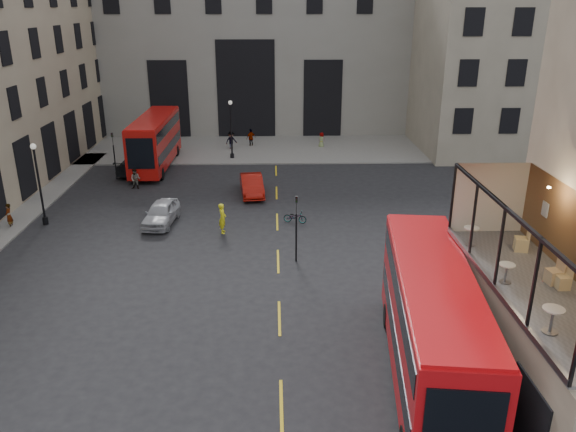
{
  "coord_description": "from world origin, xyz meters",
  "views": [
    {
      "loc": [
        -2.19,
        -16.18,
        13.39
      ],
      "look_at": [
        -1.47,
        11.18,
        3.0
      ],
      "focal_mm": 35.0,
      "sensor_mm": 36.0,
      "label": 1
    }
  ],
  "objects_px": {
    "bus_near": "(431,321)",
    "pedestrian_d": "(321,140)",
    "pedestrian_e": "(9,216)",
    "cafe_table_far": "(471,233)",
    "street_lamp_a": "(40,189)",
    "pedestrian_c": "(251,138)",
    "cafe_chair_b": "(563,281)",
    "traffic_light_far": "(114,150)",
    "cafe_chair_d": "(522,243)",
    "pedestrian_b": "(231,141)",
    "bicycle": "(295,217)",
    "pedestrian_a": "(136,179)",
    "car_a": "(161,213)",
    "car_b": "(252,185)",
    "cafe_table_mid": "(506,270)",
    "traffic_light_near": "(296,220)",
    "bus_far": "(155,139)",
    "cafe_chair_c": "(554,276)",
    "street_lamp_b": "(231,133)",
    "car_c": "(140,164)",
    "cafe_table_near": "(552,317)",
    "cyclist": "(222,218)"
  },
  "relations": [
    {
      "from": "street_lamp_a",
      "to": "cafe_table_mid",
      "type": "xyz_separation_m",
      "value": [
        22.56,
        -17.51,
        2.65
      ]
    },
    {
      "from": "cafe_chair_b",
      "to": "cafe_chair_c",
      "type": "bearing_deg",
      "value": 109.6
    },
    {
      "from": "pedestrian_c",
      "to": "cafe_chair_b",
      "type": "relative_size",
      "value": 2.11
    },
    {
      "from": "traffic_light_near",
      "to": "pedestrian_e",
      "type": "relative_size",
      "value": 2.37
    },
    {
      "from": "bus_near",
      "to": "bicycle",
      "type": "xyz_separation_m",
      "value": [
        -4.33,
        16.41,
        -2.17
      ]
    },
    {
      "from": "pedestrian_c",
      "to": "pedestrian_e",
      "type": "distance_m",
      "value": 25.73
    },
    {
      "from": "bus_near",
      "to": "bicycle",
      "type": "height_order",
      "value": "bus_near"
    },
    {
      "from": "car_b",
      "to": "pedestrian_d",
      "type": "distance_m",
      "value": 15.77
    },
    {
      "from": "car_a",
      "to": "cafe_chair_c",
      "type": "xyz_separation_m",
      "value": [
        16.64,
        -17.55,
        4.15
      ]
    },
    {
      "from": "bus_near",
      "to": "cafe_table_mid",
      "type": "distance_m",
      "value": 3.36
    },
    {
      "from": "cafe_chair_b",
      "to": "street_lamp_a",
      "type": "bearing_deg",
      "value": 143.46
    },
    {
      "from": "traffic_light_far",
      "to": "cafe_chair_d",
      "type": "xyz_separation_m",
      "value": [
        22.16,
        -24.95,
        2.47
      ]
    },
    {
      "from": "street_lamp_b",
      "to": "bus_near",
      "type": "distance_m",
      "value": 33.92
    },
    {
      "from": "street_lamp_b",
      "to": "cafe_chair_b",
      "type": "xyz_separation_m",
      "value": [
        13.27,
        -33.99,
        2.46
      ]
    },
    {
      "from": "traffic_light_near",
      "to": "cafe_table_mid",
      "type": "height_order",
      "value": "cafe_table_mid"
    },
    {
      "from": "bicycle",
      "to": "street_lamp_a",
      "type": "bearing_deg",
      "value": 104.52
    },
    {
      "from": "bus_near",
      "to": "cafe_chair_c",
      "type": "height_order",
      "value": "cafe_chair_c"
    },
    {
      "from": "traffic_light_near",
      "to": "bus_far",
      "type": "bearing_deg",
      "value": 120.25
    },
    {
      "from": "car_b",
      "to": "pedestrian_e",
      "type": "xyz_separation_m",
      "value": [
        -15.17,
        -6.23,
        0.06
      ]
    },
    {
      "from": "car_b",
      "to": "cafe_table_near",
      "type": "bearing_deg",
      "value": -76.75
    },
    {
      "from": "pedestrian_c",
      "to": "cafe_chair_b",
      "type": "xyz_separation_m",
      "value": [
        11.7,
        -38.64,
        3.97
      ]
    },
    {
      "from": "bus_near",
      "to": "pedestrian_a",
      "type": "height_order",
      "value": "bus_near"
    },
    {
      "from": "pedestrian_d",
      "to": "cafe_table_near",
      "type": "bearing_deg",
      "value": 136.18
    },
    {
      "from": "cafe_table_mid",
      "to": "pedestrian_a",
      "type": "bearing_deg",
      "value": 126.53
    },
    {
      "from": "pedestrian_e",
      "to": "bicycle",
      "type": "bearing_deg",
      "value": 87.07
    },
    {
      "from": "traffic_light_far",
      "to": "car_b",
      "type": "height_order",
      "value": "traffic_light_far"
    },
    {
      "from": "bus_near",
      "to": "pedestrian_d",
      "type": "height_order",
      "value": "bus_near"
    },
    {
      "from": "street_lamp_b",
      "to": "pedestrian_b",
      "type": "height_order",
      "value": "street_lamp_b"
    },
    {
      "from": "pedestrian_b",
      "to": "pedestrian_c",
      "type": "bearing_deg",
      "value": 5.63
    },
    {
      "from": "car_a",
      "to": "pedestrian_b",
      "type": "distance_m",
      "value": 19.75
    },
    {
      "from": "car_c",
      "to": "pedestrian_b",
      "type": "relative_size",
      "value": 2.9
    },
    {
      "from": "street_lamp_a",
      "to": "cafe_table_far",
      "type": "distance_m",
      "value": 26.76
    },
    {
      "from": "cafe_table_near",
      "to": "traffic_light_far",
      "type": "bearing_deg",
      "value": 124.02
    },
    {
      "from": "cafe_chair_d",
      "to": "pedestrian_b",
      "type": "bearing_deg",
      "value": 111.39
    },
    {
      "from": "traffic_light_far",
      "to": "cyclist",
      "type": "relative_size",
      "value": 1.99
    },
    {
      "from": "cafe_table_far",
      "to": "cafe_chair_c",
      "type": "relative_size",
      "value": 0.78
    },
    {
      "from": "cafe_chair_c",
      "to": "cafe_chair_b",
      "type": "bearing_deg",
      "value": -70.4
    },
    {
      "from": "car_a",
      "to": "cafe_table_far",
      "type": "relative_size",
      "value": 5.92
    },
    {
      "from": "pedestrian_b",
      "to": "car_a",
      "type": "bearing_deg",
      "value": -127.69
    },
    {
      "from": "car_a",
      "to": "cafe_chair_c",
      "type": "distance_m",
      "value": 24.54
    },
    {
      "from": "pedestrian_e",
      "to": "cafe_table_far",
      "type": "relative_size",
      "value": 2.22
    },
    {
      "from": "pedestrian_a",
      "to": "cafe_table_far",
      "type": "distance_m",
      "value": 28.6
    },
    {
      "from": "bicycle",
      "to": "cyclist",
      "type": "height_order",
      "value": "cyclist"
    },
    {
      "from": "car_a",
      "to": "bus_near",
      "type": "bearing_deg",
      "value": -46.36
    },
    {
      "from": "cafe_chair_b",
      "to": "bicycle",
      "type": "bearing_deg",
      "value": 114.45
    },
    {
      "from": "pedestrian_a",
      "to": "car_c",
      "type": "bearing_deg",
      "value": 105.93
    },
    {
      "from": "street_lamp_a",
      "to": "pedestrian_b",
      "type": "relative_size",
      "value": 2.92
    },
    {
      "from": "cafe_table_mid",
      "to": "cafe_chair_d",
      "type": "height_order",
      "value": "cafe_chair_d"
    },
    {
      "from": "pedestrian_d",
      "to": "cafe_chair_b",
      "type": "xyz_separation_m",
      "value": [
        4.73,
        -38.09,
        4.09
      ]
    },
    {
      "from": "pedestrian_e",
      "to": "cafe_table_far",
      "type": "height_order",
      "value": "cafe_table_far"
    }
  ]
}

